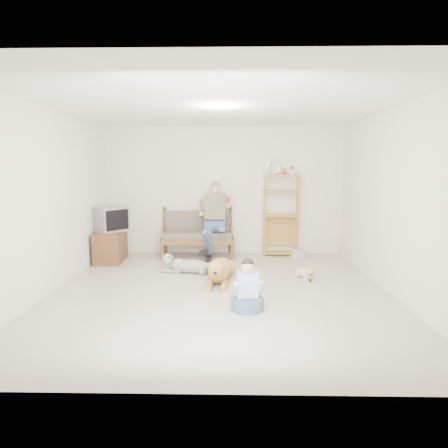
{
  "coord_description": "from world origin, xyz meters",
  "views": [
    {
      "loc": [
        0.18,
        -5.78,
        1.84
      ],
      "look_at": [
        0.04,
        1.0,
        0.88
      ],
      "focal_mm": 32.0,
      "sensor_mm": 36.0,
      "label": 1
    }
  ],
  "objects_px": {
    "golden_retriever": "(219,270)",
    "tv_stand": "(110,246)",
    "loveseat": "(198,233)",
    "etagere": "(281,214)"
  },
  "relations": [
    {
      "from": "golden_retriever",
      "to": "tv_stand",
      "type": "bearing_deg",
      "value": 152.16
    },
    {
      "from": "loveseat",
      "to": "etagere",
      "type": "xyz_separation_m",
      "value": [
        1.74,
        0.11,
        0.38
      ]
    },
    {
      "from": "etagere",
      "to": "loveseat",
      "type": "bearing_deg",
      "value": -176.35
    },
    {
      "from": "loveseat",
      "to": "tv_stand",
      "type": "relative_size",
      "value": 1.65
    },
    {
      "from": "etagere",
      "to": "golden_retriever",
      "type": "xyz_separation_m",
      "value": [
        -1.24,
        -2.01,
        -0.68
      ]
    },
    {
      "from": "tv_stand",
      "to": "loveseat",
      "type": "bearing_deg",
      "value": 13.73
    },
    {
      "from": "loveseat",
      "to": "golden_retriever",
      "type": "relative_size",
      "value": 1.03
    },
    {
      "from": "tv_stand",
      "to": "golden_retriever",
      "type": "height_order",
      "value": "tv_stand"
    },
    {
      "from": "etagere",
      "to": "golden_retriever",
      "type": "height_order",
      "value": "etagere"
    },
    {
      "from": "loveseat",
      "to": "tv_stand",
      "type": "bearing_deg",
      "value": -165.98
    }
  ]
}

